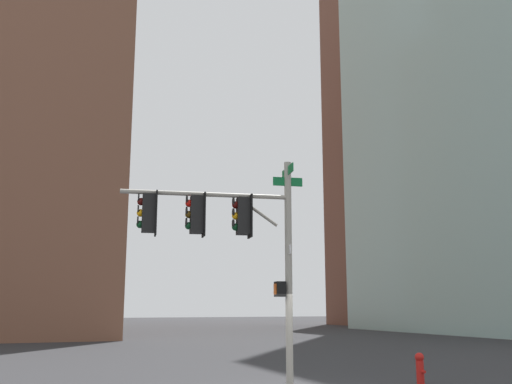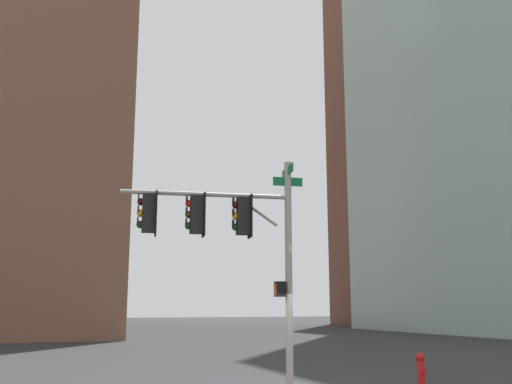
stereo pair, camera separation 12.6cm
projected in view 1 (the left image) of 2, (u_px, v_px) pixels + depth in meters
signal_pole_assembly at (227, 231)px, 15.54m from camera, size 1.42×4.88×6.12m
fire_hydrant at (420, 367)px, 16.66m from camera, size 0.34×0.26×0.87m
building_brick_nearside at (10, 38)px, 51.45m from camera, size 27.72×17.55×50.86m
building_brick_midblock at (414, 140)px, 68.83m from camera, size 18.49×14.46×42.83m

